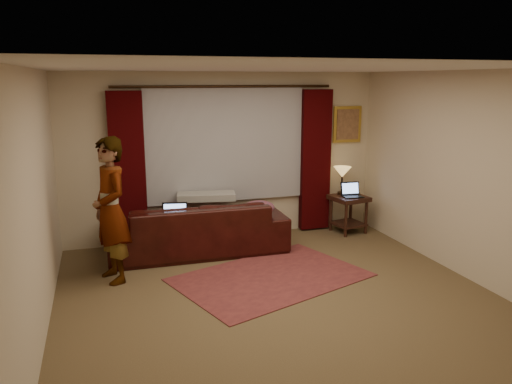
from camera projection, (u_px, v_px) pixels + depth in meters
floor at (279, 298)px, 5.80m from camera, size 5.00×5.00×0.01m
ceiling at (281, 68)px, 5.22m from camera, size 5.00×5.00×0.02m
wall_back at (225, 156)px, 7.84m from camera, size 5.00×0.02×2.60m
wall_front at (415, 269)px, 3.19m from camera, size 5.00×0.02×2.60m
wall_left at (35, 206)px, 4.78m from camera, size 0.02×5.00×2.60m
wall_right at (467, 176)px, 6.25m from camera, size 0.02×5.00×2.60m
sheer_curtain at (226, 144)px, 7.74m from camera, size 2.50×0.05×1.80m
drape_left at (128, 170)px, 7.32m from camera, size 0.50×0.14×2.30m
drape_right at (315, 160)px, 8.20m from camera, size 0.50×0.14×2.30m
curtain_rod at (226, 86)px, 7.50m from camera, size 0.04×0.04×3.40m
picture_frame at (347, 124)px, 8.33m from camera, size 0.50×0.04×0.60m
sofa at (197, 218)px, 7.25m from camera, size 2.58×1.15×1.03m
throw_blanket at (206, 178)px, 7.46m from camera, size 0.92×0.50×0.10m
clothing_pile at (258, 208)px, 7.36m from camera, size 0.59×0.51×0.21m
laptop_sofa at (174, 214)px, 6.96m from camera, size 0.43×0.45×0.26m
area_rug at (271, 277)px, 6.39m from camera, size 2.71×2.23×0.01m
end_table at (348, 214)px, 8.25m from camera, size 0.61×0.61×0.61m
tiffany_lamp at (342, 181)px, 8.27m from camera, size 0.36×0.36×0.46m
laptop_table at (353, 190)px, 8.09m from camera, size 0.34×0.37×0.23m
person at (111, 210)px, 6.13m from camera, size 0.68×0.68×1.82m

